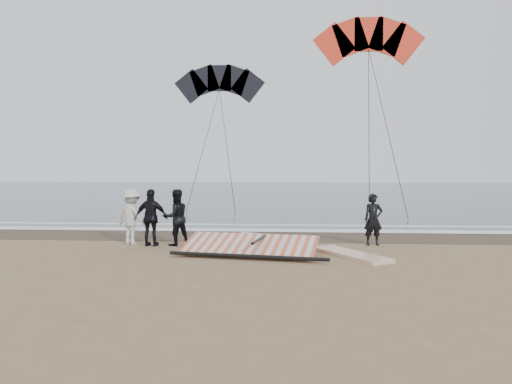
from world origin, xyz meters
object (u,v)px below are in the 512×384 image
board_cream (233,238)px  man_main (373,219)px  board_white (350,254)px  sail_rig (248,247)px

board_cream → man_main: bearing=16.1°
man_main → board_white: (-0.91, -1.96, -0.74)m
board_white → sail_rig: bearing=144.2°
board_white → sail_rig: size_ratio=0.62×
board_white → man_main: bearing=32.7°
sail_rig → board_white: bearing=-3.5°
board_cream → sail_rig: (0.72, -2.59, 0.14)m
board_cream → board_white: bearing=-12.0°
board_cream → sail_rig: sail_rig is taller
board_white → board_cream: bearing=109.3°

